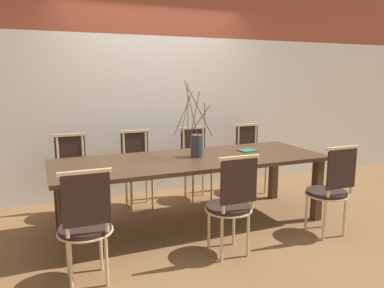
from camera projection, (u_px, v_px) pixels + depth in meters
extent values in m
plane|color=brown|center=(192.00, 224.00, 4.08)|extent=(16.00, 16.00, 0.00)
cube|color=silver|center=(154.00, 116.00, 5.10)|extent=(12.00, 0.06, 2.12)
cube|color=#422B1C|center=(192.00, 160.00, 3.95)|extent=(2.87, 1.04, 0.04)
cube|color=#422B1C|center=(65.00, 226.00, 3.14)|extent=(0.09, 0.09, 0.70)
cube|color=#422B1C|center=(317.00, 190.00, 4.15)|extent=(0.09, 0.09, 0.70)
cube|color=#422B1C|center=(59.00, 197.00, 3.89)|extent=(0.09, 0.09, 0.70)
cube|color=#422B1C|center=(273.00, 172.00, 4.90)|extent=(0.09, 0.09, 0.70)
cylinder|color=black|center=(85.00, 228.00, 2.87)|extent=(0.40, 0.40, 0.04)
cylinder|color=beige|center=(85.00, 231.00, 2.87)|extent=(0.42, 0.42, 0.01)
cylinder|color=beige|center=(68.00, 252.00, 2.97)|extent=(0.03, 0.03, 0.42)
cylinder|color=beige|center=(101.00, 246.00, 3.07)|extent=(0.03, 0.03, 0.42)
cylinder|color=beige|center=(71.00, 267.00, 2.74)|extent=(0.03, 0.03, 0.42)
cylinder|color=beige|center=(107.00, 260.00, 2.84)|extent=(0.03, 0.03, 0.42)
cylinder|color=beige|center=(66.00, 206.00, 2.61)|extent=(0.03, 0.03, 0.48)
cylinder|color=beige|center=(106.00, 201.00, 2.72)|extent=(0.03, 0.03, 0.48)
cube|color=black|center=(86.00, 200.00, 2.66)|extent=(0.34, 0.02, 0.38)
cube|color=beige|center=(85.00, 172.00, 2.63)|extent=(0.38, 0.03, 0.03)
cylinder|color=black|center=(228.00, 207.00, 3.34)|extent=(0.40, 0.40, 0.04)
cylinder|color=beige|center=(228.00, 209.00, 3.34)|extent=(0.42, 0.42, 0.01)
cylinder|color=beige|center=(209.00, 228.00, 3.45)|extent=(0.03, 0.03, 0.42)
cylinder|color=beige|center=(234.00, 224.00, 3.54)|extent=(0.03, 0.03, 0.42)
cylinder|color=beige|center=(222.00, 239.00, 3.21)|extent=(0.03, 0.03, 0.42)
cylinder|color=beige|center=(248.00, 234.00, 3.31)|extent=(0.03, 0.03, 0.42)
cylinder|color=beige|center=(224.00, 186.00, 3.08)|extent=(0.03, 0.03, 0.48)
cylinder|color=beige|center=(253.00, 182.00, 3.19)|extent=(0.03, 0.03, 0.48)
cube|color=black|center=(239.00, 181.00, 3.13)|extent=(0.34, 0.02, 0.38)
cube|color=beige|center=(239.00, 158.00, 3.10)|extent=(0.38, 0.03, 0.03)
cylinder|color=black|center=(327.00, 192.00, 3.76)|extent=(0.40, 0.40, 0.04)
cylinder|color=beige|center=(326.00, 194.00, 3.76)|extent=(0.42, 0.42, 0.01)
cylinder|color=beige|center=(306.00, 211.00, 3.87)|extent=(0.03, 0.03, 0.42)
cylinder|color=beige|center=(326.00, 208.00, 3.97)|extent=(0.03, 0.03, 0.42)
cylinder|color=beige|center=(324.00, 220.00, 3.63)|extent=(0.03, 0.03, 0.42)
cylinder|color=beige|center=(345.00, 216.00, 3.73)|extent=(0.03, 0.03, 0.42)
cylinder|color=beige|center=(330.00, 173.00, 3.51)|extent=(0.03, 0.03, 0.48)
cylinder|color=beige|center=(352.00, 170.00, 3.61)|extent=(0.03, 0.03, 0.48)
cube|color=black|center=(342.00, 169.00, 3.55)|extent=(0.34, 0.02, 0.38)
cube|color=beige|center=(343.00, 148.00, 3.52)|extent=(0.38, 0.03, 0.03)
cylinder|color=black|center=(73.00, 179.00, 4.25)|extent=(0.40, 0.40, 0.04)
cylinder|color=beige|center=(73.00, 181.00, 4.25)|extent=(0.42, 0.42, 0.01)
cylinder|color=beige|center=(87.00, 200.00, 4.22)|extent=(0.03, 0.03, 0.42)
cylinder|color=beige|center=(63.00, 203.00, 4.12)|extent=(0.03, 0.03, 0.42)
cylinder|color=beige|center=(84.00, 194.00, 4.45)|extent=(0.03, 0.03, 0.42)
cylinder|color=beige|center=(62.00, 196.00, 4.36)|extent=(0.03, 0.03, 0.42)
cylinder|color=beige|center=(83.00, 153.00, 4.41)|extent=(0.03, 0.03, 0.48)
cylinder|color=beige|center=(58.00, 155.00, 4.30)|extent=(0.03, 0.03, 0.48)
cube|color=black|center=(70.00, 152.00, 4.36)|extent=(0.34, 0.02, 0.38)
cube|color=beige|center=(69.00, 135.00, 4.31)|extent=(0.38, 0.03, 0.03)
cylinder|color=black|center=(139.00, 172.00, 4.54)|extent=(0.40, 0.40, 0.04)
cylinder|color=beige|center=(139.00, 174.00, 4.54)|extent=(0.42, 0.42, 0.01)
cylinder|color=beige|center=(153.00, 192.00, 4.51)|extent=(0.03, 0.03, 0.42)
cylinder|color=beige|center=(131.00, 195.00, 4.41)|extent=(0.03, 0.03, 0.42)
cylinder|color=beige|center=(147.00, 186.00, 4.74)|extent=(0.03, 0.03, 0.42)
cylinder|color=beige|center=(126.00, 189.00, 4.65)|extent=(0.03, 0.03, 0.42)
cylinder|color=beige|center=(146.00, 148.00, 4.70)|extent=(0.03, 0.03, 0.48)
cylinder|color=beige|center=(124.00, 150.00, 4.59)|extent=(0.03, 0.03, 0.48)
cube|color=black|center=(135.00, 147.00, 4.65)|extent=(0.34, 0.02, 0.38)
cube|color=beige|center=(134.00, 131.00, 4.61)|extent=(0.38, 0.03, 0.03)
cylinder|color=black|center=(198.00, 167.00, 4.84)|extent=(0.40, 0.40, 0.04)
cylinder|color=beige|center=(198.00, 168.00, 4.84)|extent=(0.42, 0.42, 0.01)
cylinder|color=beige|center=(212.00, 185.00, 4.81)|extent=(0.03, 0.03, 0.42)
cylinder|color=beige|center=(193.00, 187.00, 4.71)|extent=(0.03, 0.03, 0.42)
cylinder|color=beige|center=(203.00, 180.00, 5.04)|extent=(0.03, 0.03, 0.42)
cylinder|color=beige|center=(185.00, 182.00, 4.95)|extent=(0.03, 0.03, 0.42)
cylinder|color=beige|center=(203.00, 144.00, 5.00)|extent=(0.03, 0.03, 0.48)
cylinder|color=beige|center=(183.00, 146.00, 4.89)|extent=(0.03, 0.03, 0.48)
cube|color=black|center=(193.00, 143.00, 4.95)|extent=(0.34, 0.02, 0.38)
cube|color=beige|center=(193.00, 128.00, 4.90)|extent=(0.38, 0.03, 0.03)
cylinder|color=black|center=(253.00, 161.00, 5.15)|extent=(0.40, 0.40, 0.04)
cylinder|color=beige|center=(253.00, 163.00, 5.15)|extent=(0.42, 0.42, 0.01)
cylinder|color=beige|center=(265.00, 178.00, 5.12)|extent=(0.03, 0.03, 0.42)
cylinder|color=beige|center=(249.00, 180.00, 5.02)|extent=(0.03, 0.03, 0.42)
cylinder|color=beige|center=(255.00, 174.00, 5.35)|extent=(0.03, 0.03, 0.42)
cylinder|color=beige|center=(239.00, 176.00, 5.26)|extent=(0.03, 0.03, 0.42)
cylinder|color=beige|center=(255.00, 140.00, 5.31)|extent=(0.03, 0.03, 0.48)
cylinder|color=beige|center=(238.00, 141.00, 5.20)|extent=(0.03, 0.03, 0.48)
cube|color=black|center=(247.00, 139.00, 5.26)|extent=(0.34, 0.02, 0.38)
cube|color=beige|center=(247.00, 125.00, 5.22)|extent=(0.38, 0.03, 0.03)
cylinder|color=#33383D|center=(197.00, 146.00, 3.99)|extent=(0.13, 0.13, 0.24)
cylinder|color=#473828|center=(184.00, 113.00, 4.02)|extent=(0.30, 0.20, 0.45)
cylinder|color=#473828|center=(185.00, 116.00, 3.97)|extent=(0.19, 0.21, 0.40)
cylinder|color=#473828|center=(188.00, 109.00, 3.92)|extent=(0.08, 0.18, 0.54)
cylinder|color=#473828|center=(191.00, 108.00, 3.85)|extent=(0.09, 0.17, 0.57)
cylinder|color=#473828|center=(200.00, 119.00, 4.04)|extent=(0.17, 0.16, 0.31)
cylinder|color=#473828|center=(205.00, 119.00, 3.93)|extent=(0.09, 0.16, 0.35)
cylinder|color=#473828|center=(201.00, 113.00, 3.80)|extent=(0.26, 0.04, 0.49)
cylinder|color=#473828|center=(195.00, 113.00, 3.97)|extent=(0.11, 0.01, 0.45)
cube|color=#1E6B4C|center=(248.00, 150.00, 4.32)|extent=(0.21, 0.18, 0.01)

